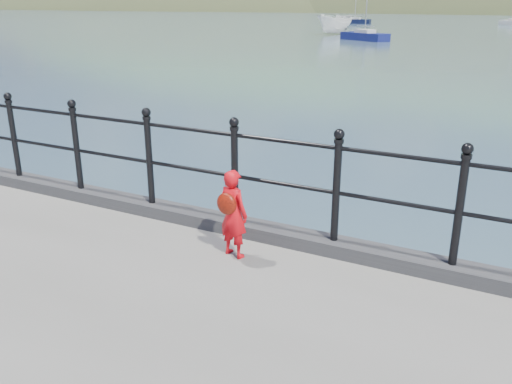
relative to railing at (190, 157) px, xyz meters
The scene contains 7 objects.
ground 1.83m from the railing, 90.00° to the left, with size 600.00×600.00×0.00m, color #2D4251.
kerb 0.75m from the railing, 140.53° to the right, with size 60.00×0.30×0.15m, color #28282B.
railing is the anchor object (origin of this frame).
child 1.11m from the railing, 31.95° to the right, with size 0.38×0.33×0.94m.
launch_white 56.57m from the railing, 108.17° to the left, with size 2.11×5.61×2.17m, color white.
sailboat_port 47.73m from the railing, 104.51° to the left, with size 5.16×3.84×7.42m.
sailboat_left 86.77m from the railing, 106.68° to the left, with size 5.05×1.75×7.25m.
Camera 1 is at (3.51, -5.16, 3.54)m, focal length 38.00 mm.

